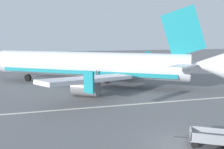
% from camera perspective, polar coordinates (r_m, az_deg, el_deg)
% --- Properties ---
extents(ground_plane, '(220.00, 220.00, 0.00)m').
position_cam_1_polar(ground_plane, '(17.98, 16.50, -15.46)').
color(ground_plane, slate).
extents(apron_stripe, '(120.00, 0.36, 0.01)m').
position_cam_1_polar(apron_stripe, '(26.87, 4.57, -6.94)').
color(apron_stripe, silver).
rests_on(apron_stripe, ground).
extents(airplane, '(33.32, 28.07, 11.34)m').
position_cam_1_polar(airplane, '(36.83, -4.50, 2.18)').
color(airplane, silver).
rests_on(airplane, ground).
extents(baggage_cart_second_in_row, '(3.43, 2.48, 1.07)m').
position_cam_1_polar(baggage_cart_second_in_row, '(18.14, 21.56, -13.44)').
color(baggage_cart_second_in_row, gray).
rests_on(baggage_cart_second_in_row, ground).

